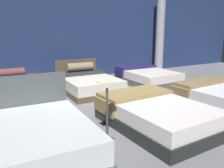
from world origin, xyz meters
The scene contains 9 objects.
ground_plane centered at (0.00, 0.00, -0.01)m, with size 18.00×18.00×0.02m, color slate.
showroom_back_wall centered at (0.00, 3.64, 1.75)m, with size 18.00×0.06×3.50m, color navy.
bed_0 centered at (-2.13, -1.35, 0.25)m, with size 1.57×2.00×1.03m.
bed_1 centered at (0.00, -1.40, 0.24)m, with size 1.57×2.18×0.53m.
bed_3 centered at (-2.11, 1.54, 0.26)m, with size 1.66×2.01×0.76m.
bed_4 centered at (-0.02, 1.63, 0.25)m, with size 1.56×2.04×0.84m.
bed_5 centered at (2.15, 1.53, 0.22)m, with size 1.55×1.98×0.50m.
price_sign centered at (-1.06, -1.44, 0.38)m, with size 0.28×0.24×0.98m.
support_pillar centered at (3.86, 2.95, 1.75)m, with size 0.35×0.35×3.50m, color #99999E.
Camera 1 is at (-2.76, -4.54, 1.77)m, focal length 37.51 mm.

